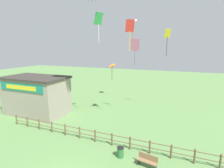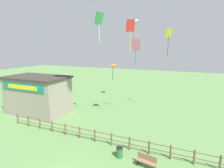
# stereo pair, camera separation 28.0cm
# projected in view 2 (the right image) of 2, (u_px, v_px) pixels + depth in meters

# --- Properties ---
(wooden_fence) EXTENTS (20.98, 0.14, 1.13)m
(wooden_fence) POSITION_uv_depth(u_px,v_px,m) (103.00, 137.00, 15.16)
(wooden_fence) COLOR brown
(wooden_fence) RESTS_ON ground_plane
(seaside_building) EXTENTS (7.82, 4.55, 4.75)m
(seaside_building) POSITION_uv_depth(u_px,v_px,m) (38.00, 95.00, 22.17)
(seaside_building) COLOR gray
(seaside_building) RESTS_ON ground_plane
(park_bench_near_fence) EXTENTS (1.46, 0.64, 0.90)m
(park_bench_near_fence) POSITION_uv_depth(u_px,v_px,m) (146.00, 161.00, 12.17)
(park_bench_near_fence) COLOR olive
(park_bench_near_fence) RESTS_ON ground_plane
(trash_bin) EXTENTS (0.54, 0.54, 0.81)m
(trash_bin) POSITION_uv_depth(u_px,v_px,m) (120.00, 152.00, 13.27)
(trash_bin) COLOR #2D6B38
(trash_bin) RESTS_ON ground_plane
(kite_white_delta) EXTENTS (1.14, 1.09, 2.65)m
(kite_white_delta) POSITION_uv_depth(u_px,v_px,m) (135.00, 21.00, 23.99)
(kite_white_delta) COLOR white
(kite_pink_diamond) EXTENTS (1.03, 0.54, 3.00)m
(kite_pink_diamond) POSITION_uv_depth(u_px,v_px,m) (136.00, 47.00, 19.78)
(kite_pink_diamond) COLOR pink
(kite_red_diamond) EXTENTS (0.93, 0.78, 3.13)m
(kite_red_diamond) POSITION_uv_depth(u_px,v_px,m) (130.00, 29.00, 17.42)
(kite_red_diamond) COLOR red
(kite_green_diamond) EXTENTS (0.90, 1.03, 2.93)m
(kite_green_diamond) POSITION_uv_depth(u_px,v_px,m) (99.00, 21.00, 17.69)
(kite_green_diamond) COLOR green
(kite_orange_delta) EXTENTS (1.03, 0.99, 2.05)m
(kite_orange_delta) POSITION_uv_depth(u_px,v_px,m) (113.00, 66.00, 21.13)
(kite_orange_delta) COLOR orange
(kite_yellow_diamond) EXTENTS (0.88, 0.78, 3.23)m
(kite_yellow_diamond) POSITION_uv_depth(u_px,v_px,m) (169.00, 37.00, 21.01)
(kite_yellow_diamond) COLOR yellow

